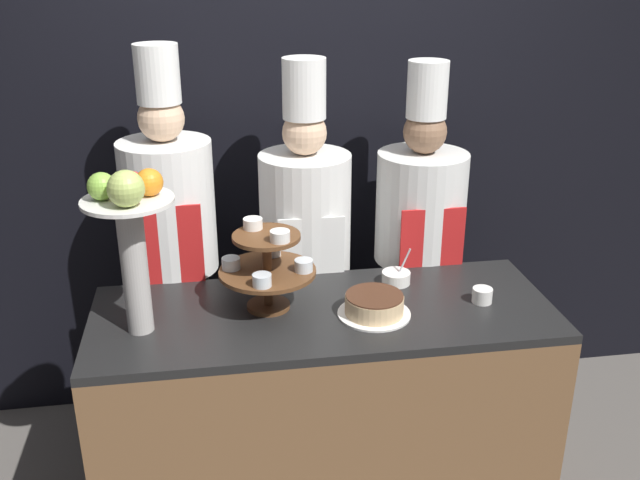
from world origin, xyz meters
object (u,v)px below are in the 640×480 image
Objects in this scene: tiered_stand at (267,263)px; cup_white at (482,295)px; cake_round at (374,305)px; fruit_pedestal at (130,226)px; serving_bowl_far at (396,277)px; chef_left at (172,244)px; chef_center_right at (419,242)px; chef_center_left at (306,247)px.

tiered_stand reaches higher than cup_white.
cake_round is 3.55× the size of cup_white.
fruit_pedestal is 1.11m from serving_bowl_far.
tiered_stand is 0.61m from chef_left.
chef_center_right is at bearing 59.52° from cake_round.
chef_center_right is (-0.10, 0.55, 0.00)m from cup_white.
chef_center_left reaches higher than cake_round.
serving_bowl_far is at bearing -20.01° from chef_left.
cake_round is at bearing -37.45° from chef_left.
serving_bowl_far is (0.54, 0.13, -0.16)m from tiered_stand.
tiered_stand reaches higher than serving_bowl_far.
chef_center_left is (-0.62, 0.55, 0.01)m from cup_white.
fruit_pedestal is at bearing -99.42° from chef_left.
chef_left reaches higher than cup_white.
tiered_stand is at bearing 174.12° from cup_white.
chef_center_right is at bearing 0.00° from chef_left.
chef_center_left is (-0.33, 0.33, 0.02)m from serving_bowl_far.
chef_center_left reaches higher than chef_center_right.
chef_center_right is (0.74, 0.47, -0.15)m from tiered_stand.
tiered_stand is at bearing 162.70° from cake_round.
cup_white is (0.83, -0.09, -0.16)m from tiered_stand.
chef_center_right is (0.19, 0.33, 0.01)m from serving_bowl_far.
cup_white is at bearing -5.88° from tiered_stand.
serving_bowl_far is 0.08× the size of chef_left.
tiered_stand is at bearing -147.67° from chef_center_right.
fruit_pedestal reaches higher than serving_bowl_far.
serving_bowl_far is 0.09× the size of chef_center_left.
chef_center_right reaches higher than cake_round.
chef_left is (0.10, 0.58, -0.31)m from fruit_pedestal.
cup_white is at bearing -41.72° from chef_center_left.
cake_round is (0.86, -0.01, -0.37)m from fruit_pedestal.
chef_center_right is at bearing 59.85° from serving_bowl_far.
cake_round is 0.68m from chef_center_right.
tiered_stand is 0.85m from cup_white.
fruit_pedestal is 0.34× the size of chef_left.
chef_center_left is at bearing 138.28° from cup_white.
chef_center_left reaches higher than serving_bowl_far.
fruit_pedestal is 0.35× the size of chef_center_left.
chef_center_right is (1.21, 0.58, -0.38)m from fruit_pedestal.
cake_round is 0.16× the size of chef_center_right.
cake_round is at bearing -120.92° from serving_bowl_far.
chef_left is 1.05× the size of chef_center_right.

